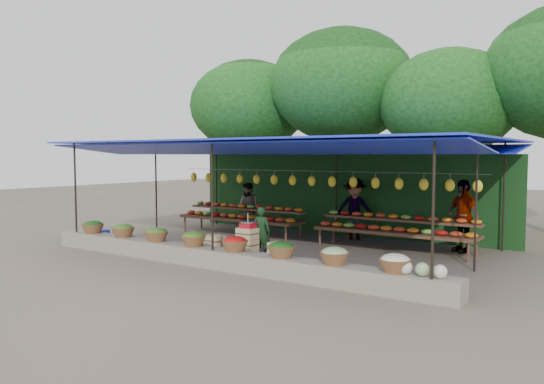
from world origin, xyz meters
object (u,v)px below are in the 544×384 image
Objects in this scene: vendor_seated at (261,232)px; blue_crate_front at (101,234)px; crate_counter at (246,247)px; weighing_scale at (248,224)px; blue_crate_back at (122,234)px.

vendor_seated reaches higher than blue_crate_front.
blue_crate_front is at bearing -9.75° from vendor_seated.
crate_counter reaches higher than blue_crate_front.
blue_crate_back is at bearing 173.93° from weighing_scale.
vendor_seated reaches higher than weighing_scale.
vendor_seated is at bearing 79.72° from crate_counter.
blue_crate_back is at bearing -14.14° from vendor_seated.
vendor_seated is 5.56m from blue_crate_front.
crate_counter is 5.45m from blue_crate_front.
weighing_scale is at bearing 17.50° from blue_crate_front.
crate_counter is at bearing 180.00° from weighing_scale.
blue_crate_front is (-5.49, 0.12, -0.71)m from weighing_scale.
crate_counter is 4.91× the size of blue_crate_back.
blue_crate_front is (-5.53, -0.36, -0.48)m from vendor_seated.
crate_counter is 6.68× the size of weighing_scale.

